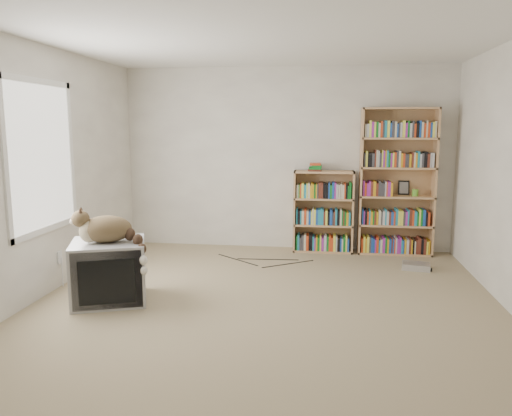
# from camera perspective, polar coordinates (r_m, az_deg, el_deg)

# --- Properties ---
(floor) EXTENTS (4.50, 5.00, 0.01)m
(floor) POSITION_cam_1_polar(r_m,az_deg,el_deg) (4.75, 0.90, -11.61)
(floor) COLOR tan
(floor) RESTS_ON ground
(wall_back) EXTENTS (4.50, 0.02, 2.50)m
(wall_back) POSITION_cam_1_polar(r_m,az_deg,el_deg) (6.94, 3.43, 5.61)
(wall_back) COLOR white
(wall_back) RESTS_ON floor
(wall_front) EXTENTS (4.50, 0.02, 2.50)m
(wall_front) POSITION_cam_1_polar(r_m,az_deg,el_deg) (2.03, -7.57, -3.48)
(wall_front) COLOR white
(wall_front) RESTS_ON floor
(wall_left) EXTENTS (0.02, 5.00, 2.50)m
(wall_left) POSITION_cam_1_polar(r_m,az_deg,el_deg) (5.23, -24.40, 3.59)
(wall_left) COLOR white
(wall_left) RESTS_ON floor
(ceiling) EXTENTS (4.50, 5.00, 0.02)m
(ceiling) POSITION_cam_1_polar(r_m,az_deg,el_deg) (4.51, 0.99, 19.58)
(ceiling) COLOR white
(ceiling) RESTS_ON wall_back
(window) EXTENTS (0.02, 1.22, 1.52)m
(window) POSITION_cam_1_polar(r_m,az_deg,el_deg) (5.38, -23.27, 5.40)
(window) COLOR white
(window) RESTS_ON wall_left
(crt_tv) EXTENTS (0.86, 0.82, 0.60)m
(crt_tv) POSITION_cam_1_polar(r_m,az_deg,el_deg) (5.12, -16.42, -6.95)
(crt_tv) COLOR #9D9D9F
(crt_tv) RESTS_ON floor
(cat) EXTENTS (0.79, 0.49, 0.57)m
(cat) POSITION_cam_1_polar(r_m,az_deg,el_deg) (4.95, -16.18, -2.76)
(cat) COLOR #322314
(cat) RESTS_ON crt_tv
(bookcase_tall) EXTENTS (0.97, 0.30, 1.94)m
(bookcase_tall) POSITION_cam_1_polar(r_m,az_deg,el_deg) (6.88, 15.76, 2.44)
(bookcase_tall) COLOR tan
(bookcase_tall) RESTS_ON floor
(bookcase_short) EXTENTS (0.80, 0.30, 1.11)m
(bookcase_short) POSITION_cam_1_polar(r_m,az_deg,el_deg) (6.87, 7.70, -0.74)
(bookcase_short) COLOR tan
(bookcase_short) RESTS_ON floor
(book_stack) EXTENTS (0.18, 0.24, 0.10)m
(book_stack) POSITION_cam_1_polar(r_m,az_deg,el_deg) (6.77, 6.87, 4.67)
(book_stack) COLOR #C93F1A
(book_stack) RESTS_ON bookcase_short
(green_mug) EXTENTS (0.08, 0.08, 0.09)m
(green_mug) POSITION_cam_1_polar(r_m,az_deg,el_deg) (6.90, 17.72, 1.70)
(green_mug) COLOR #6ABC35
(green_mug) RESTS_ON bookcase_tall
(framed_print) EXTENTS (0.14, 0.05, 0.19)m
(framed_print) POSITION_cam_1_polar(r_m,az_deg,el_deg) (6.97, 16.52, 2.25)
(framed_print) COLOR black
(framed_print) RESTS_ON bookcase_tall
(dvd_player) EXTENTS (0.36, 0.29, 0.07)m
(dvd_player) POSITION_cam_1_polar(r_m,az_deg,el_deg) (6.33, 17.83, -6.35)
(dvd_player) COLOR silver
(dvd_player) RESTS_ON floor
(wall_outlet) EXTENTS (0.01, 0.08, 0.13)m
(wall_outlet) POSITION_cam_1_polar(r_m,az_deg,el_deg) (5.72, -21.51, -5.27)
(wall_outlet) COLOR silver
(wall_outlet) RESTS_ON wall_left
(floor_cables) EXTENTS (1.20, 0.70, 0.01)m
(floor_cables) POSITION_cam_1_polar(r_m,az_deg,el_deg) (6.37, 3.05, -6.10)
(floor_cables) COLOR black
(floor_cables) RESTS_ON floor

